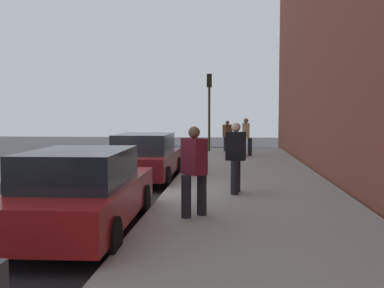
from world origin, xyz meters
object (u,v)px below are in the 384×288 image
(parked_car_maroon, at_px, (145,157))
(pedestrian_black_coat, at_px, (236,156))
(pedestrian_tan_coat, at_px, (246,136))
(pedestrian_burgundy_coat, at_px, (194,169))
(parked_car_red, at_px, (83,191))
(traffic_light_pole, at_px, (209,99))
(rolling_suitcase, at_px, (242,151))
(pedestrian_brown_coat, at_px, (227,135))

(parked_car_maroon, height_order, pedestrian_black_coat, pedestrian_black_coat)
(parked_car_maroon, height_order, pedestrian_tan_coat, pedestrian_tan_coat)
(parked_car_maroon, distance_m, pedestrian_tan_coat, 8.11)
(parked_car_maroon, bearing_deg, pedestrian_burgundy_coat, -159.59)
(parked_car_red, relative_size, traffic_light_pole, 1.16)
(parked_car_maroon, xyz_separation_m, rolling_suitcase, (6.88, -3.21, -0.36))
(parked_car_maroon, bearing_deg, traffic_light_pole, -8.99)
(pedestrian_brown_coat, distance_m, pedestrian_tan_coat, 2.34)
(traffic_light_pole, distance_m, rolling_suitcase, 4.21)
(pedestrian_brown_coat, height_order, pedestrian_black_coat, pedestrian_black_coat)
(parked_car_maroon, distance_m, traffic_light_pole, 10.16)
(pedestrian_black_coat, bearing_deg, parked_car_maroon, 46.02)
(pedestrian_brown_coat, height_order, pedestrian_tan_coat, pedestrian_tan_coat)
(pedestrian_burgundy_coat, bearing_deg, traffic_light_pole, 1.60)
(parked_car_red, bearing_deg, pedestrian_tan_coat, -13.96)
(pedestrian_black_coat, distance_m, pedestrian_tan_coat, 10.07)
(pedestrian_black_coat, relative_size, rolling_suitcase, 2.08)
(parked_car_red, distance_m, pedestrian_burgundy_coat, 2.13)
(pedestrian_burgundy_coat, distance_m, rolling_suitcase, 12.27)
(pedestrian_black_coat, height_order, traffic_light_pole, traffic_light_pole)
(pedestrian_burgundy_coat, height_order, traffic_light_pole, traffic_light_pole)
(pedestrian_burgundy_coat, bearing_deg, parked_car_red, 113.87)
(pedestrian_burgundy_coat, xyz_separation_m, pedestrian_black_coat, (2.60, -0.83, 0.01))
(pedestrian_tan_coat, bearing_deg, pedestrian_brown_coat, 22.20)
(pedestrian_brown_coat, distance_m, pedestrian_black_coat, 12.23)
(pedestrian_brown_coat, distance_m, pedestrian_burgundy_coat, 14.83)
(pedestrian_black_coat, bearing_deg, traffic_light_pole, 5.72)
(parked_car_red, height_order, parked_car_maroon, same)
(pedestrian_brown_coat, relative_size, pedestrian_black_coat, 0.92)
(parked_car_maroon, relative_size, pedestrian_black_coat, 2.52)
(parked_car_red, height_order, pedestrian_tan_coat, pedestrian_tan_coat)
(parked_car_red, height_order, pedestrian_burgundy_coat, pedestrian_burgundy_coat)
(pedestrian_brown_coat, bearing_deg, traffic_light_pole, 73.21)
(parked_car_maroon, height_order, rolling_suitcase, parked_car_maroon)
(pedestrian_burgundy_coat, relative_size, traffic_light_pole, 0.43)
(pedestrian_brown_coat, xyz_separation_m, pedestrian_burgundy_coat, (-14.82, 0.55, 0.07))
(pedestrian_tan_coat, distance_m, traffic_light_pole, 3.58)
(pedestrian_burgundy_coat, relative_size, pedestrian_tan_coat, 0.99)
(pedestrian_black_coat, bearing_deg, parked_car_red, 141.34)
(pedestrian_burgundy_coat, xyz_separation_m, traffic_light_pole, (15.11, 0.42, 1.84))
(parked_car_maroon, height_order, traffic_light_pole, traffic_light_pole)
(parked_car_red, distance_m, traffic_light_pole, 16.18)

